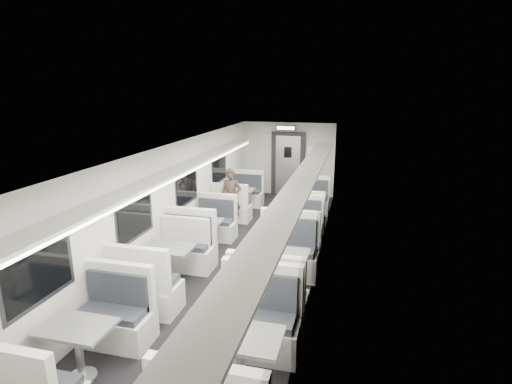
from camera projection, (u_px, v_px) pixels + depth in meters
The scene contains 19 objects.
room at pixel (235, 214), 7.49m from camera, with size 3.24×12.24×2.64m.
booth_left_a at pixel (240, 200), 11.42m from camera, with size 0.98×1.99×1.06m.
booth_left_b at pixel (204, 235), 8.77m from camera, with size 0.98×1.98×1.06m.
booth_left_c at pixel (168, 266), 7.14m from camera, with size 1.09×2.22×1.19m.
booth_left_d at pixel (79, 352), 4.88m from camera, with size 1.03×2.10×1.12m.
booth_right_a at pixel (309, 208), 10.74m from camera, with size 0.97×1.98×1.06m.
booth_right_b at pixel (298, 234), 8.83m from camera, with size 0.95×1.94×1.04m.
booth_right_c at pixel (279, 274), 6.79m from camera, with size 1.15×2.32×1.24m.
booth_right_d at pixel (241, 365), 4.59m from camera, with size 1.13×2.29×1.23m.
passenger at pixel (231, 198), 10.24m from camera, with size 0.55×0.36×1.51m, color black.
window_a at pixel (219, 168), 10.99m from camera, with size 0.02×1.18×0.84m, color black.
window_b at pixel (187, 186), 8.93m from camera, with size 0.02×1.18×0.84m, color black.
window_c at pixel (135, 216), 6.87m from camera, with size 0.02×1.18×0.84m, color black.
window_d at pixel (39, 272), 4.81m from camera, with size 0.02×1.18×0.84m, color black.
luggage_rack_left at pixel (165, 176), 7.32m from camera, with size 0.46×10.40×0.09m.
luggage_rack_right at pixel (300, 184), 6.74m from camera, with size 0.46×10.40×0.09m.
vestibule_door at pixel (288, 164), 13.10m from camera, with size 1.10×0.13×2.10m.
exit_sign at pixel (286, 128), 12.32m from camera, with size 0.62×0.12×0.16m.
wall_notice at pixel (311, 151), 12.79m from camera, with size 0.32×0.02×0.40m, color white.
Camera 1 is at (2.13, -6.83, 3.51)m, focal length 28.00 mm.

